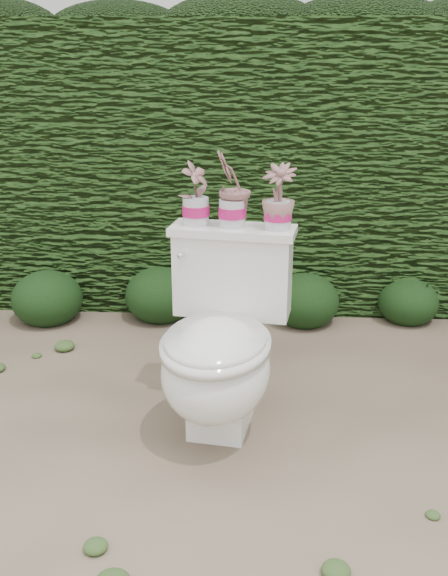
# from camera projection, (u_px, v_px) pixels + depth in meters

# --- Properties ---
(ground) EXTENTS (60.00, 60.00, 0.00)m
(ground) POSITION_uv_depth(u_px,v_px,m) (219.00, 415.00, 2.68)
(ground) COLOR gray
(ground) RESTS_ON ground
(hedge) EXTENTS (8.00, 1.00, 1.60)m
(hedge) POSITION_uv_depth(u_px,v_px,m) (235.00, 162.00, 3.91)
(hedge) COLOR #2B4D19
(hedge) RESTS_ON ground
(house_wall) EXTENTS (8.00, 3.50, 4.00)m
(house_wall) POSITION_uv_depth(u_px,v_px,m) (301.00, 2.00, 7.59)
(house_wall) COLOR silver
(house_wall) RESTS_ON ground
(toilet) EXTENTS (0.55, 0.74, 0.78)m
(toilet) POSITION_uv_depth(u_px,v_px,m) (220.00, 348.00, 2.48)
(toilet) COLOR silver
(toilet) RESTS_ON ground
(potted_plant_left) EXTENTS (0.14, 0.15, 0.24)m
(potted_plant_left) POSITION_uv_depth(u_px,v_px,m) (196.00, 195.00, 2.54)
(potted_plant_left) COLOR #347223
(potted_plant_left) RESTS_ON toilet
(potted_plant_center) EXTENTS (0.19, 0.20, 0.29)m
(potted_plant_center) POSITION_uv_depth(u_px,v_px,m) (232.00, 191.00, 2.50)
(potted_plant_center) COLOR #347223
(potted_plant_center) RESTS_ON toilet
(potted_plant_right) EXTENTS (0.17, 0.17, 0.24)m
(potted_plant_right) POSITION_uv_depth(u_px,v_px,m) (278.00, 199.00, 2.48)
(potted_plant_right) COLOR #347223
(potted_plant_right) RESTS_ON toilet
(liriope_clump_2) EXTENTS (0.39, 0.39, 0.32)m
(liriope_clump_2) POSITION_uv_depth(u_px,v_px,m) (47.00, 294.00, 3.59)
(liriope_clump_2) COLOR #183312
(liriope_clump_2) RESTS_ON ground
(liriope_clump_3) EXTENTS (0.40, 0.40, 0.32)m
(liriope_clump_3) POSITION_uv_depth(u_px,v_px,m) (160.00, 290.00, 3.63)
(liriope_clump_3) COLOR #183312
(liriope_clump_3) RESTS_ON ground
(liriope_clump_4) EXTENTS (0.38, 0.38, 0.31)m
(liriope_clump_4) POSITION_uv_depth(u_px,v_px,m) (305.00, 296.00, 3.57)
(liriope_clump_4) COLOR #183312
(liriope_clump_4) RESTS_ON ground
(liriope_clump_5) EXTENTS (0.34, 0.34, 0.27)m
(liriope_clump_5) POSITION_uv_depth(u_px,v_px,m) (409.00, 297.00, 3.61)
(liriope_clump_5) COLOR #183312
(liriope_clump_5) RESTS_ON ground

